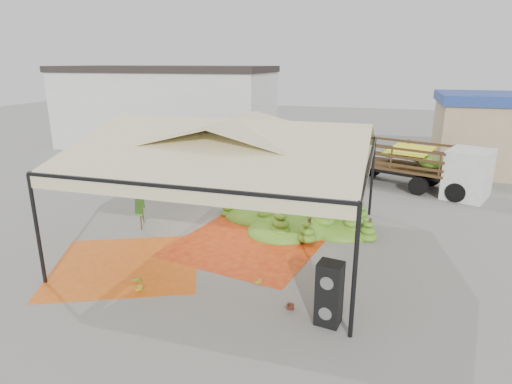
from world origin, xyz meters
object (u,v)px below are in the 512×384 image
(speaker_stack, at_px, (329,294))
(vendor, at_px, (305,194))
(banana_heap, at_px, (299,207))
(truck_left, at_px, (240,151))
(truck_right, at_px, (422,162))

(speaker_stack, height_order, vendor, vendor)
(banana_heap, xyz_separation_m, speaker_stack, (1.88, -5.87, 0.11))
(speaker_stack, relative_size, truck_left, 0.22)
(vendor, bearing_deg, truck_right, -151.08)
(banana_heap, relative_size, vendor, 3.88)
(truck_left, bearing_deg, vendor, -66.28)
(truck_right, bearing_deg, vendor, -112.35)
(banana_heap, xyz_separation_m, truck_right, (4.42, 5.98, 0.67))
(speaker_stack, distance_m, truck_right, 12.14)
(vendor, relative_size, truck_right, 0.23)
(speaker_stack, height_order, truck_right, truck_right)
(speaker_stack, distance_m, truck_left, 13.12)
(banana_heap, bearing_deg, speaker_stack, -72.27)
(speaker_stack, xyz_separation_m, truck_left, (-6.09, 11.61, 0.59))
(truck_left, xyz_separation_m, truck_right, (8.63, 0.24, -0.04))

